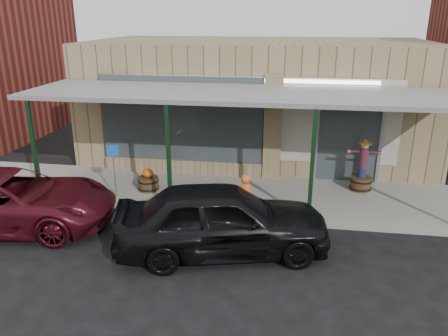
# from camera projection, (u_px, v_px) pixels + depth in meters

# --- Properties ---
(ground) EXTENTS (120.00, 120.00, 0.00)m
(ground) POSITION_uv_depth(u_px,v_px,m) (226.00, 263.00, 9.39)
(ground) COLOR black
(ground) RESTS_ON ground
(sidewalk) EXTENTS (40.00, 3.20, 0.15)m
(sidewalk) POSITION_uv_depth(u_px,v_px,m) (244.00, 196.00, 12.73)
(sidewalk) COLOR gray
(sidewalk) RESTS_ON ground
(storefront) EXTENTS (12.00, 6.25, 4.20)m
(storefront) POSITION_uv_depth(u_px,v_px,m) (258.00, 99.00, 16.31)
(storefront) COLOR #927B59
(storefront) RESTS_ON ground
(awning) EXTENTS (12.00, 3.00, 3.04)m
(awning) POSITION_uv_depth(u_px,v_px,m) (246.00, 96.00, 11.72)
(awning) COLOR gray
(awning) RESTS_ON ground
(block_buildings_near) EXTENTS (61.00, 8.00, 8.00)m
(block_buildings_near) POSITION_uv_depth(u_px,v_px,m) (315.00, 51.00, 16.44)
(block_buildings_near) COLOR maroon
(block_buildings_near) RESTS_ON ground
(barrel_scarecrow) EXTENTS (0.93, 0.78, 1.58)m
(barrel_scarecrow) POSITION_uv_depth(u_px,v_px,m) (362.00, 173.00, 12.79)
(barrel_scarecrow) COLOR brown
(barrel_scarecrow) RESTS_ON sidewalk
(barrel_pumpkin) EXTENTS (0.65, 0.65, 0.70)m
(barrel_pumpkin) POSITION_uv_depth(u_px,v_px,m) (148.00, 182.00, 12.88)
(barrel_pumpkin) COLOR brown
(barrel_pumpkin) RESTS_ON sidewalk
(handicap_sign) EXTENTS (0.31, 0.14, 1.56)m
(handicap_sign) POSITION_uv_depth(u_px,v_px,m) (114.00, 164.00, 12.10)
(handicap_sign) COLOR gray
(handicap_sign) RESTS_ON sidewalk
(parked_sedan) EXTENTS (5.02, 2.94, 1.61)m
(parked_sedan) POSITION_uv_depth(u_px,v_px,m) (222.00, 219.00, 9.62)
(parked_sedan) COLOR black
(parked_sedan) RESTS_ON ground
(car_maroon) EXTENTS (5.44, 3.08, 1.43)m
(car_maroon) POSITION_uv_depth(u_px,v_px,m) (9.00, 200.00, 10.83)
(car_maroon) COLOR #4E0F1A
(car_maroon) RESTS_ON ground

